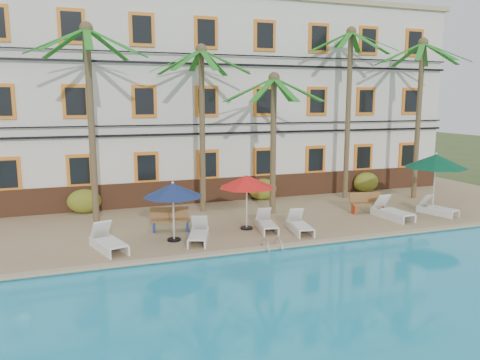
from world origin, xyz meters
name	(u,v)px	position (x,y,z in m)	size (l,w,h in m)	color
ground	(296,243)	(0.00, 0.00, 0.00)	(100.00, 100.00, 0.00)	#384C23
pool_deck	(250,211)	(0.00, 5.00, 0.12)	(30.00, 12.00, 0.25)	tan
swimming_pool	(428,324)	(0.00, -7.00, 0.10)	(26.00, 12.00, 0.20)	#1A9AC5
pool_coping	(308,243)	(0.00, -0.90, 0.28)	(30.00, 0.35, 0.06)	tan
hotel_building	(218,99)	(0.00, 9.98, 5.37)	(25.40, 6.44, 10.22)	silver
palm_a	(90,97)	(-6.99, 4.05, 5.41)	(4.58, 4.58, 8.00)	brown
palm_b	(202,104)	(-2.22, 5.17, 5.11)	(4.58, 4.58, 7.49)	brown
palm_c	(273,121)	(0.64, 3.76, 4.39)	(4.58, 4.58, 6.26)	brown
palm_d	(349,91)	(5.59, 5.63, 5.78)	(4.58, 4.58, 8.66)	brown
palm_e	(420,97)	(8.97, 4.42, 5.48)	(4.58, 4.58, 8.12)	brown
shrub_left	(84,201)	(-7.39, 6.60, 0.80)	(1.50, 0.90, 1.10)	#255819
shrub_mid	(263,189)	(1.31, 6.60, 0.80)	(1.50, 0.90, 1.10)	#255819
shrub_right	(366,182)	(7.52, 6.60, 0.80)	(1.50, 0.90, 1.10)	#255819
umbrella_blue	(173,190)	(-4.41, 1.08, 2.12)	(2.19, 2.19, 2.19)	black
umbrella_red	(247,182)	(-1.37, 1.68, 2.15)	(2.23, 2.23, 2.24)	black
umbrella_green	(436,161)	(7.52, 1.39, 2.61)	(2.76, 2.76, 2.76)	black
lounger_a	(108,241)	(-6.75, 0.76, 0.55)	(1.24, 2.08, 0.93)	silver
lounger_b	(199,234)	(-3.59, 0.70, 0.53)	(1.21, 1.92, 0.86)	silver
lounger_c	(266,223)	(-0.69, 1.27, 0.51)	(0.90, 1.80, 0.81)	silver
lounger_d	(300,225)	(0.42, 0.60, 0.52)	(0.90, 1.86, 0.84)	silver
lounger_e	(392,211)	(5.15, 1.18, 0.56)	(0.92, 2.08, 0.96)	silver
lounger_f	(437,208)	(7.53, 1.14, 0.52)	(1.11, 1.86, 0.83)	silver
bench_left	(171,219)	(-4.26, 2.44, 0.72)	(1.57, 0.77, 0.93)	olive
bench_right	(367,203)	(4.73, 2.41, 0.72)	(1.56, 0.76, 0.93)	olive
pool_ladder	(272,249)	(-1.43, -1.00, 0.25)	(0.54, 0.74, 0.74)	silver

